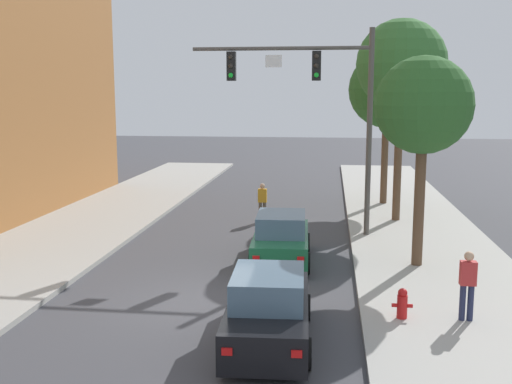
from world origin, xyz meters
name	(u,v)px	position (x,y,z in m)	size (l,w,h in m)	color
ground_plane	(202,304)	(0.00, 0.00, 0.00)	(120.00, 120.00, 0.00)	#424247
sidewalk_right	(463,312)	(6.50, 0.00, 0.07)	(5.00, 60.00, 0.15)	#A8A59E
traffic_signal_mast	(319,93)	(2.75, 7.74, 5.34)	(6.58, 0.38, 7.50)	#514C47
car_lead_green	(281,240)	(1.71, 4.19, 0.72)	(1.97, 4.30, 1.60)	#1E663D
car_following_black	(268,310)	(1.95, -2.19, 0.72)	(1.97, 4.30, 1.60)	black
pedestrian_crossing_road	(262,201)	(0.43, 10.16, 0.91)	(0.36, 0.22, 1.64)	brown
pedestrian_sidewalk_right_walker	(468,282)	(6.40, -0.74, 1.06)	(0.36, 0.22, 1.64)	#232847
fire_hydrant	(402,303)	(4.94, -0.77, 0.51)	(0.48, 0.24, 0.72)	red
street_tree_nearest	(423,107)	(5.91, 3.86, 4.96)	(2.90, 2.90, 6.30)	brown
street_tree_second	(401,65)	(5.97, 10.61, 6.45)	(3.61, 3.61, 8.14)	brown
street_tree_third	(387,90)	(5.78, 14.52, 5.49)	(3.56, 3.56, 7.15)	brown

